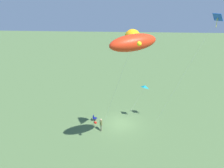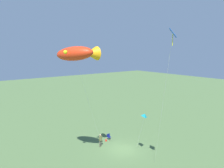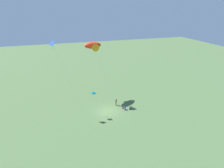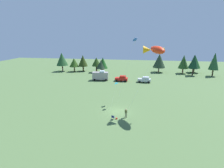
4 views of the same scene
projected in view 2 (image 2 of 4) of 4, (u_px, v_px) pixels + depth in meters
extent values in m
plane|color=#4C693C|center=(123.00, 149.00, 28.34)|extent=(160.00, 160.00, 0.00)
cylinder|color=#545340|center=(101.00, 143.00, 29.18)|extent=(0.14, 0.14, 0.85)
cylinder|color=#545340|center=(100.00, 144.00, 29.05)|extent=(0.14, 0.14, 0.85)
cylinder|color=brown|center=(100.00, 138.00, 29.00)|extent=(0.34, 0.34, 0.62)
sphere|color=tan|center=(100.00, 135.00, 28.93)|extent=(0.24, 0.24, 0.24)
cylinder|color=brown|center=(102.00, 138.00, 29.07)|extent=(0.14, 0.09, 0.56)
cylinder|color=brown|center=(99.00, 139.00, 28.83)|extent=(0.17, 0.09, 0.56)
cube|color=navy|center=(109.00, 137.00, 31.37)|extent=(0.56, 0.56, 0.04)
cube|color=navy|center=(108.00, 135.00, 31.54)|extent=(0.48, 0.12, 0.40)
cylinder|color=#A5A8AD|center=(111.00, 138.00, 31.32)|extent=(0.03, 0.03, 0.42)
cylinder|color=#A5A8AD|center=(108.00, 139.00, 31.13)|extent=(0.03, 0.03, 0.42)
cylinder|color=#A5A8AD|center=(110.00, 137.00, 31.69)|extent=(0.03, 0.03, 0.42)
cylinder|color=#A5A8AD|center=(107.00, 138.00, 31.49)|extent=(0.03, 0.03, 0.42)
cube|color=red|center=(106.00, 140.00, 30.94)|extent=(0.37, 0.39, 0.22)
ellipsoid|color=red|center=(74.00, 54.00, 21.29)|extent=(3.35, 4.61, 1.71)
cone|color=#F9A813|center=(91.00, 53.00, 22.43)|extent=(1.48, 1.48, 1.48)
sphere|color=yellow|center=(65.00, 52.00, 20.21)|extent=(0.36, 0.36, 0.36)
cylinder|color=silver|center=(90.00, 107.00, 25.32)|extent=(5.60, 3.58, 12.43)
cylinder|color=#4C3823|center=(102.00, 146.00, 29.35)|extent=(0.04, 0.04, 0.01)
cube|color=blue|center=(173.00, 33.00, 17.30)|extent=(1.08, 1.04, 0.73)
cylinder|color=yellow|center=(173.00, 40.00, 17.39)|extent=(0.04, 0.04, 0.91)
cylinder|color=silver|center=(162.00, 109.00, 21.19)|extent=(3.51, 4.47, 14.12)
cylinder|color=#4C3823|center=(155.00, 162.00, 25.07)|extent=(0.04, 0.04, 0.01)
pyramid|color=teal|center=(145.00, 115.00, 25.67)|extent=(1.08, 1.16, 0.50)
cylinder|color=silver|center=(140.00, 133.00, 27.19)|extent=(0.90, 2.19, 5.03)
cylinder|color=#4C3823|center=(136.00, 148.00, 28.70)|extent=(0.04, 0.04, 0.01)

